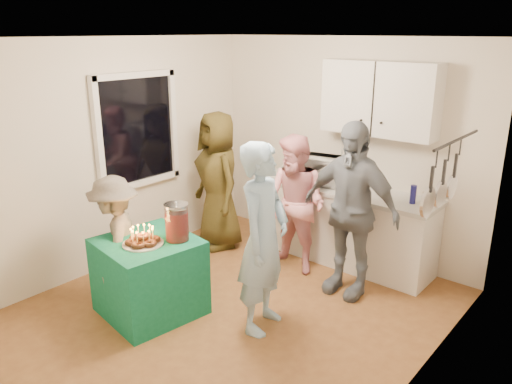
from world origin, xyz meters
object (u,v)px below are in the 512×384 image
Objects in this scene: microwave at (327,171)px; man_birthday at (263,239)px; woman_back_right at (350,210)px; woman_back_left at (218,180)px; counter at (341,226)px; punch_jar at (177,223)px; woman_back_center at (295,205)px; party_table at (149,277)px; child_near_left at (116,241)px.

microwave is 0.33× the size of man_birthday.
woman_back_right is (0.26, 1.08, 0.03)m from man_birthday.
microwave is 1.37m from woman_back_left.
counter is 2.18m from punch_jar.
punch_jar is 1.75m from woman_back_right.
woman_back_right reaches higher than punch_jar.
counter is 0.74m from woman_back_center.
microwave is 1.78m from man_birthday.
punch_jar is (-0.60, -2.04, 0.50)m from counter.
man_birthday is at bearing -66.07° from woman_back_center.
party_table is 1.79m from woman_back_center.
man_birthday reaches higher than party_table.
party_table is 1.79m from woman_back_left.
man_birthday is 1.11m from woman_back_right.
microwave is 0.68× the size of party_table.
child_near_left is (-0.95, -1.72, -0.13)m from woman_back_center.
woman_back_left is at bearing 110.83° from party_table.
man_birthday is 1.95m from woman_back_left.
woman_back_right is (1.05, 1.39, -0.01)m from punch_jar.
child_near_left reaches higher than microwave.
man_birthday is 1.33× the size of child_near_left.
woman_back_center is 0.73m from woman_back_right.
woman_back_center is at bearing 7.48° from man_birthday.
punch_jar is at bearing -39.30° from woman_back_left.
child_near_left is (0.21, -1.68, -0.20)m from woman_back_left.
woman_back_left is 1.30× the size of child_near_left.
counter is 1.20× the size of woman_back_right.
woman_back_center is at bearing 176.75° from woman_back_right.
microwave is at bearing 180.00° from counter.
counter is at bearing -12.23° from microwave.
counter is 1.79m from man_birthday.
woman_back_center reaches higher than counter.
woman_back_right is (0.71, -0.05, 0.13)m from woman_back_center.
woman_back_center is at bearing 22.25° from woman_back_left.
woman_back_center reaches higher than microwave.
woman_back_left is at bearing 143.79° from child_near_left.
microwave reaches higher than counter.
punch_jar is at bearing -112.66° from microwave.
counter is 1.65× the size of child_near_left.
party_table is 0.48× the size of man_birthday.
counter is at bearing 73.58° from punch_jar.
woman_back_left is at bearing 120.28° from punch_jar.
counter is at bearing 126.33° from woman_back_right.
man_birthday is (1.00, 0.52, 0.50)m from party_table.
punch_jar is 0.72m from child_near_left.
counter is at bearing 68.19° from woman_back_center.
man_birthday is at bearing -13.62° from woman_back_left.
counter is at bearing 44.15° from woman_back_left.
woman_back_left is 1.17m from woman_back_center.
child_near_left is at bearing -125.43° from microwave.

